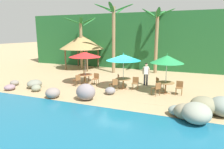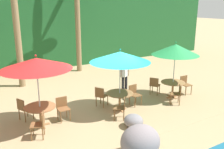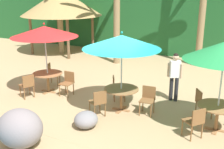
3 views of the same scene
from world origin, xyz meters
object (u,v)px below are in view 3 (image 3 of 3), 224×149
at_px(chair_green_inland, 202,101).
at_px(palapa_hut, 61,3).
at_px(umbrella_teal, 122,42).
at_px(chair_green_left, 195,121).
at_px(dining_table_red, 48,76).
at_px(chair_teal_inland, 117,86).
at_px(chair_teal_seaward, 148,98).
at_px(dining_table_green, 218,110).
at_px(umbrella_red, 44,31).
at_px(chair_red_left, 27,84).
at_px(waiter_in_white, 175,74).
at_px(chair_red_seaward, 68,82).
at_px(chair_red_inland, 52,72).
at_px(chair_teal_left, 99,101).
at_px(dining_table_teal, 121,92).

bearing_deg(chair_green_inland, palapa_hut, 148.87).
distance_m(umbrella_teal, chair_green_left, 3.10).
bearing_deg(dining_table_red, chair_teal_inland, 9.11).
bearing_deg(chair_teal_seaward, palapa_hut, 141.74).
bearing_deg(dining_table_green, chair_green_left, -121.35).
bearing_deg(umbrella_red, chair_green_left, -10.28).
xyz_separation_m(umbrella_red, chair_green_inland, (5.54, 0.38, -1.78)).
xyz_separation_m(chair_teal_seaward, dining_table_green, (2.07, -0.18, 0.10)).
bearing_deg(chair_green_inland, umbrella_teal, -164.88).
bearing_deg(chair_red_left, chair_green_left, -1.97).
bearing_deg(waiter_in_white, chair_teal_seaward, -107.22).
bearing_deg(waiter_in_white, chair_green_left, -62.80).
distance_m(umbrella_red, waiter_in_white, 4.81).
bearing_deg(waiter_in_white, dining_table_red, -163.71).
bearing_deg(chair_red_left, chair_red_seaward, 39.35).
height_order(umbrella_red, chair_teal_inland, umbrella_red).
bearing_deg(palapa_hut, chair_green_left, -36.83).
distance_m(dining_table_red, dining_table_green, 6.08).
height_order(chair_teal_inland, palapa_hut, palapa_hut).
relative_size(chair_red_inland, dining_table_green, 0.79).
bearing_deg(palapa_hut, chair_teal_seaward, -38.26).
xyz_separation_m(chair_green_inland, waiter_in_white, (-1.10, 0.92, 0.47)).
bearing_deg(chair_teal_inland, waiter_in_white, 26.12).
bearing_deg(chair_teal_left, chair_red_seaward, 150.15).
relative_size(dining_table_red, umbrella_teal, 0.43).
bearing_deg(dining_table_teal, chair_teal_seaward, 10.75).
height_order(chair_teal_left, waiter_in_white, waiter_in_white).
xyz_separation_m(chair_green_left, waiter_in_white, (-1.19, 2.32, 0.47)).
bearing_deg(waiter_in_white, chair_teal_inland, -153.88).
xyz_separation_m(chair_red_left, chair_teal_left, (3.00, -0.20, 0.00)).
distance_m(chair_red_inland, chair_teal_inland, 3.10).
height_order(dining_table_red, chair_teal_left, chair_teal_left).
height_order(chair_red_seaward, waiter_in_white, waiter_in_white).
relative_size(dining_table_teal, dining_table_green, 1.00).
relative_size(chair_green_inland, waiter_in_white, 0.51).
distance_m(chair_red_left, chair_green_left, 5.88).
relative_size(dining_table_teal, chair_teal_inland, 1.26).
bearing_deg(chair_teal_left, dining_table_green, 12.42).
distance_m(dining_table_teal, palapa_hut, 9.49).
bearing_deg(waiter_in_white, chair_red_inland, -173.53).
relative_size(dining_table_green, chair_green_left, 1.26).
relative_size(chair_red_seaward, chair_green_inland, 1.00).
distance_m(chair_red_left, umbrella_teal, 3.85).
xyz_separation_m(umbrella_red, waiter_in_white, (4.44, 1.30, -1.31)).
xyz_separation_m(dining_table_teal, dining_table_green, (2.91, -0.03, 0.00)).
bearing_deg(chair_teal_inland, chair_red_seaward, -169.03).
height_order(dining_table_teal, chair_green_left, chair_green_left).
height_order(dining_table_red, palapa_hut, palapa_hut).
distance_m(chair_teal_seaward, waiter_in_white, 1.54).
relative_size(chair_red_seaward, umbrella_teal, 0.34).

